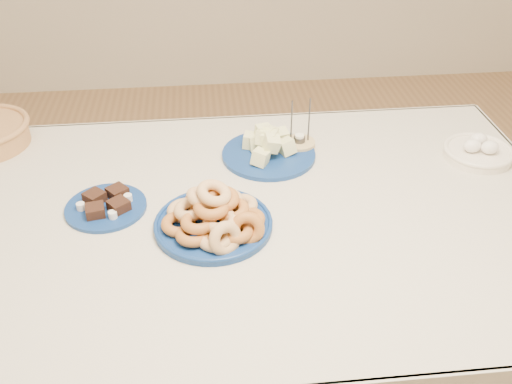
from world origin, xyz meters
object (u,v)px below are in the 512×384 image
Objects in this scene: brownie_plate at (106,205)px; candle_holder at (299,143)px; dining_table at (254,243)px; donut_platter at (214,217)px; melon_plate at (268,148)px; egg_bowl at (478,151)px.

brownie_plate is 1.73× the size of candle_holder.
donut_platter reaches higher than dining_table.
dining_table is 0.32m from melon_plate.
donut_platter is at bearing -117.69° from melon_plate.
egg_bowl is (0.70, 0.21, 0.13)m from dining_table.
dining_table is at bearing -163.70° from egg_bowl.
brownie_plate is at bearing 171.94° from dining_table.
candle_holder is (0.28, 0.38, -0.02)m from donut_platter.
donut_platter is 1.20× the size of melon_plate.
egg_bowl is at bearing 18.02° from donut_platter.
melon_plate is at bearing 62.31° from donut_platter.
brownie_plate is at bearing -172.17° from egg_bowl.
dining_table is at bearing 28.52° from donut_platter.
brownie_plate is 1.29× the size of egg_bowl.
donut_platter is 0.47m from candle_holder.
brownie_plate is 0.62m from candle_holder.
melon_plate is 1.49× the size of egg_bowl.
candle_holder is 0.75× the size of egg_bowl.
donut_platter reaches higher than melon_plate.
dining_table is at bearing -8.06° from brownie_plate.
candle_holder is at bearing 167.84° from egg_bowl.
candle_holder is (0.17, 0.32, 0.12)m from dining_table.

